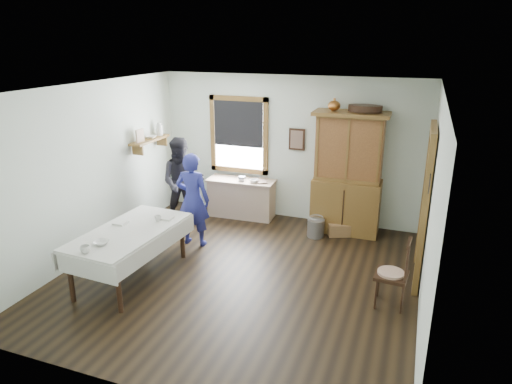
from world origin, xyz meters
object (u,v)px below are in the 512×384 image
Objects in this scene: spindle_chair at (392,272)px; woman_blue at (193,203)px; figure_dark at (183,185)px; work_counter at (241,198)px; wicker_basket at (339,229)px; pail at (316,228)px; china_hutch at (348,174)px; dining_table at (131,254)px.

woman_blue reaches higher than spindle_chair.
woman_blue is at bearing -74.12° from figure_dark.
wicker_basket is at bearing -9.69° from work_counter.
pail is at bearing -18.18° from work_counter.
pail is (-1.40, 1.80, -0.31)m from spindle_chair.
wicker_basket is (0.37, 0.20, -0.05)m from pail.
work_counter is 3.47× the size of wicker_basket.
spindle_chair is 0.64× the size of woman_blue.
wicker_basket is at bearing -105.70° from china_hutch.
work_counter is 0.89× the size of woman_blue.
dining_table is 1.23× the size of figure_dark.
china_hutch is 2.49m from spindle_chair.
dining_table is (-0.59, -2.79, 0.00)m from work_counter.
spindle_chair is 0.62× the size of figure_dark.
wicker_basket is (1.96, -0.26, -0.26)m from work_counter.
dining_table is 1.28× the size of woman_blue.
dining_table is at bearing -132.87° from pail.
pail is at bearing 47.13° from dining_table.
dining_table is at bearing -133.93° from china_hutch.
china_hutch reaches higher than dining_table.
china_hutch is 1.15× the size of dining_table.
woman_blue is at bearing -148.93° from china_hutch.
woman_blue reaches higher than pail.
wicker_basket is 2.61m from woman_blue.
china_hutch is at bearing 74.90° from wicker_basket.
pail is at bearing -136.33° from china_hutch.
dining_table reaches higher than wicker_basket.
figure_dark reaches higher than woman_blue.
woman_blue reaches higher than work_counter.
woman_blue is at bearing 171.10° from spindle_chair.
work_counter is 1.37× the size of spindle_chair.
dining_table is at bearing -104.11° from work_counter.
spindle_chair reaches higher than pail.
china_hutch reaches higher than work_counter.
work_counter is at bearing 172.56° from wicker_basket.
pail reaches higher than wicker_basket.
figure_dark is (-0.26, 2.05, 0.39)m from dining_table.
spindle_chair is (2.98, -2.25, 0.10)m from work_counter.
wicker_basket is at bearing 122.15° from spindle_chair.
wicker_basket is (-1.03, 2.00, -0.36)m from spindle_chair.
spindle_chair is at bearing 163.29° from woman_blue.
dining_table is 1.98× the size of spindle_chair.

